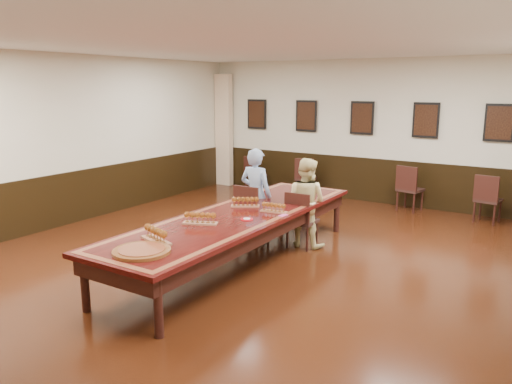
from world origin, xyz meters
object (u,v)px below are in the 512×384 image
Objects in this scene: chair_man at (253,213)px; person_woman at (305,202)px; spare_chair_d at (488,198)px; carved_platter at (142,251)px; chair_woman at (302,219)px; spare_chair_c at (410,188)px; spare_chair_b at (306,177)px; conference_table at (238,224)px; person_man at (256,195)px; spare_chair_a at (255,174)px.

person_woman is (0.84, 0.30, 0.23)m from chair_man.
spare_chair_d is 1.29× the size of carved_platter.
carved_platter is at bearing 75.48° from spare_chair_d.
chair_woman is (0.84, 0.20, -0.03)m from chair_man.
chair_woman is 0.96× the size of spare_chair_c.
spare_chair_b reaches higher than conference_table.
spare_chair_c is 3.88m from person_man.
spare_chair_d is (1.54, -0.13, -0.01)m from spare_chair_c.
chair_woman is 1.28× the size of carved_platter.
chair_man is 0.20× the size of conference_table.
carved_platter is at bearing 126.23° from spare_chair_a.
spare_chair_c is 1.54m from spare_chair_d.
spare_chair_d is at bearing -133.46° from chair_man.
chair_man reaches higher than chair_woman.
carved_platter is at bearing 87.11° from spare_chair_b.
chair_man is at bearing 18.97° from person_woman.
person_woman is 1.99× the size of carved_platter.
person_man is 1.19m from conference_table.
person_man reaches higher than carved_platter.
spare_chair_a is 5.19m from conference_table.
person_woman reaches higher than chair_man.
spare_chair_b reaches higher than spare_chair_a.
spare_chair_d is 4.65m from person_man.
spare_chair_d is at bearing -174.13° from spare_chair_c.
spare_chair_d reaches higher than spare_chair_b.
spare_chair_a is at bearing -47.50° from person_woman.
spare_chair_a is (-3.02, 3.31, -0.02)m from chair_woman.
chair_woman is 0.59× the size of person_man.
person_man is at bearing 54.93° from spare_chair_d.
person_man is (-3.19, -3.37, 0.32)m from spare_chair_d.
person_woman is at bearing -90.00° from chair_woman.
chair_woman is 0.64× the size of person_woman.
chair_woman is at bearing 87.38° from spare_chair_c.
chair_woman is at bearing -167.45° from chair_man.
person_man is 1.09× the size of person_woman.
person_woman reaches higher than spare_chair_a.
conference_table is at bearing 133.94° from spare_chair_a.
chair_woman is 3.50m from spare_chair_c.
spare_chair_a is 3.83m from spare_chair_c.
person_man is (-0.84, -0.09, 0.33)m from chair_woman.
spare_chair_b is 0.60× the size of person_man.
chair_woman is 0.99× the size of spare_chair_d.
conference_table is at bearing 85.43° from spare_chair_c.
chair_woman is 4.48m from spare_chair_a.
chair_woman is 3.82m from spare_chair_b.
person_woman is at bearing 70.86° from conference_table.
person_man is (0.84, -3.53, 0.32)m from spare_chair_b.
person_man reaches higher than spare_chair_a.
spare_chair_b is at bearing 9.99° from spare_chair_c.
person_woman is 0.29× the size of conference_table.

